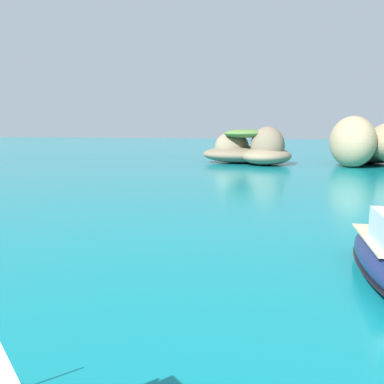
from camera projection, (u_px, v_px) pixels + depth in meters
name	position (u px, v px, depth m)	size (l,w,h in m)	color
islet_small	(249.00, 151.00, 57.86)	(13.76, 11.92, 5.19)	#756651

